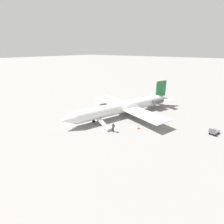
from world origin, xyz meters
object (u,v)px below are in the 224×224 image
at_px(boarding_stairs, 106,127).
at_px(luggage_cart, 214,132).
at_px(passenger, 113,127).
at_px(airplane_main, 126,106).

bearing_deg(boarding_stairs, luggage_cart, -131.00).
height_order(boarding_stairs, luggage_cart, boarding_stairs).
height_order(passenger, luggage_cart, passenger).
relative_size(airplane_main, luggage_cart, 11.73).
bearing_deg(boarding_stairs, airplane_main, -63.80).
distance_m(airplane_main, passenger, 9.29).
xyz_separation_m(boarding_stairs, passenger, (0.22, 1.81, 0.63)).
bearing_deg(airplane_main, passenger, 37.21).
xyz_separation_m(airplane_main, passenger, (8.73, 3.04, -0.97)).
xyz_separation_m(passenger, luggage_cart, (-10.10, 14.64, -0.54)).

